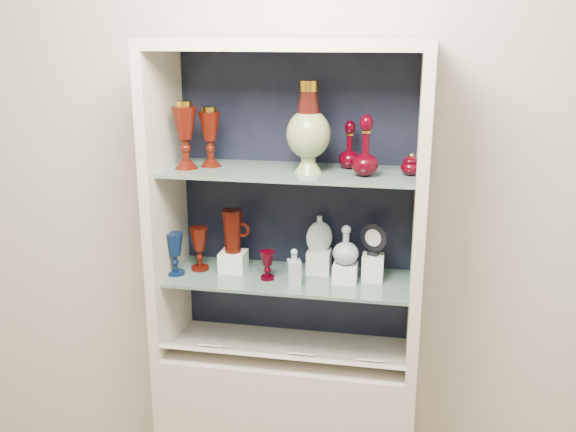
% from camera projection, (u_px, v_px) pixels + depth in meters
% --- Properties ---
extents(wall_back, '(3.50, 0.02, 2.80)m').
position_uv_depth(wall_back, '(298.00, 177.00, 2.57)').
color(wall_back, beige).
rests_on(wall_back, ground).
extents(cabinet_base, '(1.00, 0.40, 0.75)m').
position_uv_depth(cabinet_base, '(288.00, 431.00, 2.65)').
color(cabinet_base, beige).
rests_on(cabinet_base, ground).
extents(cabinet_back_panel, '(0.98, 0.02, 1.15)m').
position_uv_depth(cabinet_back_panel, '(297.00, 197.00, 2.56)').
color(cabinet_back_panel, black).
rests_on(cabinet_back_panel, cabinet_base).
extents(cabinet_side_left, '(0.04, 0.40, 1.15)m').
position_uv_depth(cabinet_side_left, '(166.00, 203.00, 2.47)').
color(cabinet_side_left, beige).
rests_on(cabinet_side_left, cabinet_base).
extents(cabinet_side_right, '(0.04, 0.40, 1.15)m').
position_uv_depth(cabinet_side_right, '(419.00, 216.00, 2.30)').
color(cabinet_side_right, beige).
rests_on(cabinet_side_right, cabinet_base).
extents(cabinet_top_cap, '(1.00, 0.40, 0.04)m').
position_uv_depth(cabinet_top_cap, '(288.00, 44.00, 2.22)').
color(cabinet_top_cap, beige).
rests_on(cabinet_top_cap, cabinet_side_left).
extents(shelf_lower, '(0.92, 0.34, 0.01)m').
position_uv_depth(shelf_lower, '(289.00, 278.00, 2.48)').
color(shelf_lower, slate).
rests_on(shelf_lower, cabinet_side_left).
extents(shelf_upper, '(0.92, 0.34, 0.01)m').
position_uv_depth(shelf_upper, '(289.00, 172.00, 2.36)').
color(shelf_upper, slate).
rests_on(shelf_upper, cabinet_side_left).
extents(label_ledge, '(0.92, 0.17, 0.09)m').
position_uv_depth(label_ledge, '(283.00, 356.00, 2.43)').
color(label_ledge, beige).
rests_on(label_ledge, cabinet_base).
extents(label_card_0, '(0.10, 0.06, 0.03)m').
position_uv_depth(label_card_0, '(371.00, 360.00, 2.37)').
color(label_card_0, white).
rests_on(label_card_0, label_ledge).
extents(label_card_1, '(0.10, 0.06, 0.03)m').
position_uv_depth(label_card_1, '(212.00, 345.00, 2.48)').
color(label_card_1, white).
rests_on(label_card_1, label_ledge).
extents(label_card_2, '(0.10, 0.06, 0.03)m').
position_uv_depth(label_card_2, '(302.00, 354.00, 2.41)').
color(label_card_2, white).
rests_on(label_card_2, label_ledge).
extents(pedestal_lamp_left, '(0.09, 0.09, 0.22)m').
position_uv_depth(pedestal_lamp_left, '(210.00, 137.00, 2.40)').
color(pedestal_lamp_left, '#4F1209').
rests_on(pedestal_lamp_left, shelf_upper).
extents(pedestal_lamp_right, '(0.11, 0.11, 0.25)m').
position_uv_depth(pedestal_lamp_right, '(185.00, 135.00, 2.36)').
color(pedestal_lamp_right, '#4F1209').
rests_on(pedestal_lamp_right, shelf_upper).
extents(enamel_urn, '(0.20, 0.20, 0.33)m').
position_uv_depth(enamel_urn, '(309.00, 127.00, 2.28)').
color(enamel_urn, '#06400F').
rests_on(enamel_urn, shelf_upper).
extents(ruby_decanter_a, '(0.10, 0.10, 0.24)m').
position_uv_depth(ruby_decanter_a, '(366.00, 142.00, 2.23)').
color(ruby_decanter_a, '#40000A').
rests_on(ruby_decanter_a, shelf_upper).
extents(ruby_decanter_b, '(0.09, 0.09, 0.19)m').
position_uv_depth(ruby_decanter_b, '(350.00, 143.00, 2.36)').
color(ruby_decanter_b, '#40000A').
rests_on(ruby_decanter_b, shelf_upper).
extents(lidded_bowl, '(0.08, 0.08, 0.08)m').
position_uv_depth(lidded_bowl, '(411.00, 164.00, 2.27)').
color(lidded_bowl, '#40000A').
rests_on(lidded_bowl, shelf_upper).
extents(cobalt_goblet, '(0.08, 0.08, 0.17)m').
position_uv_depth(cobalt_goblet, '(175.00, 254.00, 2.48)').
color(cobalt_goblet, '#0B1E46').
rests_on(cobalt_goblet, shelf_lower).
extents(ruby_goblet_tall, '(0.08, 0.08, 0.17)m').
position_uv_depth(ruby_goblet_tall, '(199.00, 249.00, 2.53)').
color(ruby_goblet_tall, '#4F1209').
rests_on(ruby_goblet_tall, shelf_lower).
extents(ruby_goblet_small, '(0.07, 0.07, 0.11)m').
position_uv_depth(ruby_goblet_small, '(267.00, 265.00, 2.44)').
color(ruby_goblet_small, '#40000A').
rests_on(ruby_goblet_small, shelf_lower).
extents(riser_ruby_pitcher, '(0.10, 0.10, 0.08)m').
position_uv_depth(riser_ruby_pitcher, '(233.00, 261.00, 2.53)').
color(riser_ruby_pitcher, silver).
rests_on(riser_ruby_pitcher, shelf_lower).
extents(ruby_pitcher, '(0.13, 0.09, 0.17)m').
position_uv_depth(ruby_pitcher, '(233.00, 231.00, 2.49)').
color(ruby_pitcher, '#4F1209').
rests_on(ruby_pitcher, riser_ruby_pitcher).
extents(clear_square_bottle, '(0.06, 0.06, 0.14)m').
position_uv_depth(clear_square_bottle, '(294.00, 267.00, 2.38)').
color(clear_square_bottle, '#909AA8').
rests_on(clear_square_bottle, shelf_lower).
extents(riser_flat_flask, '(0.09, 0.09, 0.09)m').
position_uv_depth(riser_flat_flask, '(319.00, 261.00, 2.51)').
color(riser_flat_flask, silver).
rests_on(riser_flat_flask, shelf_lower).
extents(flat_flask, '(0.11, 0.08, 0.14)m').
position_uv_depth(flat_flask, '(319.00, 233.00, 2.48)').
color(flat_flask, '#AEBBC3').
rests_on(flat_flask, riser_flat_flask).
extents(riser_clear_round_decanter, '(0.09, 0.09, 0.07)m').
position_uv_depth(riser_clear_round_decanter, '(345.00, 273.00, 2.42)').
color(riser_clear_round_decanter, silver).
rests_on(riser_clear_round_decanter, shelf_lower).
extents(clear_round_decanter, '(0.12, 0.12, 0.15)m').
position_uv_depth(clear_round_decanter, '(346.00, 246.00, 2.39)').
color(clear_round_decanter, '#909AA8').
rests_on(clear_round_decanter, riser_clear_round_decanter).
extents(riser_cameo_medallion, '(0.08, 0.08, 0.10)m').
position_uv_depth(riser_cameo_medallion, '(373.00, 267.00, 2.43)').
color(riser_cameo_medallion, silver).
rests_on(riser_cameo_medallion, shelf_lower).
extents(cameo_medallion, '(0.12, 0.08, 0.13)m').
position_uv_depth(cameo_medallion, '(374.00, 239.00, 2.40)').
color(cameo_medallion, black).
rests_on(cameo_medallion, riser_cameo_medallion).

